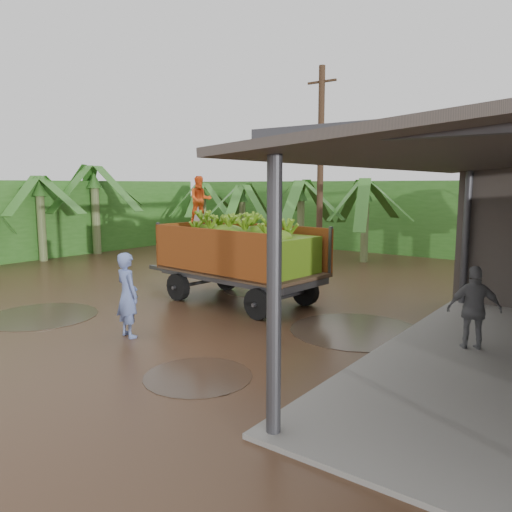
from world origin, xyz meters
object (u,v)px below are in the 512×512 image
(man_grey, at_px, (474,309))
(utility_pole, at_px, (320,170))
(man_blue, at_px, (128,295))
(banana_trailer, at_px, (240,253))

(man_grey, relative_size, utility_pole, 0.23)
(man_blue, bearing_deg, man_grey, -138.36)
(man_grey, height_order, utility_pole, utility_pole)
(banana_trailer, bearing_deg, man_grey, 0.47)
(utility_pole, bearing_deg, man_blue, -85.65)
(man_blue, xyz_separation_m, utility_pole, (-0.75, 9.89, 2.99))
(utility_pole, bearing_deg, man_grey, -41.13)
(banana_trailer, xyz_separation_m, man_blue, (0.05, -4.08, -0.49))
(man_blue, distance_m, man_grey, 7.41)
(banana_trailer, relative_size, man_blue, 3.52)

